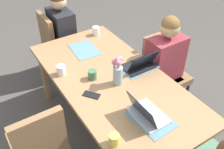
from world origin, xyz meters
The scene contains 18 objects.
ground_plane centered at (0.00, 0.00, 0.00)m, with size 10.00×10.00×0.00m, color #4C4742.
dining_table centered at (0.00, 0.00, 0.67)m, with size 1.95×0.96×0.75m.
chair_near_left_near centered at (0.11, -0.77, 0.50)m, with size 0.44×0.44×0.90m.
person_near_left_near centered at (0.03, -0.71, 0.53)m, with size 0.36×0.40×1.19m.
chair_head_right_left_mid centered at (1.31, 0.04, 0.50)m, with size 0.44×0.44×0.90m.
person_head_right_left_mid centered at (1.25, -0.03, 0.53)m, with size 0.40×0.36×1.19m.
chair_far_right_near centered at (-0.12, 0.81, 0.50)m, with size 0.44×0.44×0.90m.
flower_vase centered at (-0.08, -0.01, 0.90)m, with size 0.12×0.09×0.29m.
placemat_near_left_near centered at (0.01, -0.32, 0.75)m, with size 0.36×0.26×0.00m, color slate.
placemat_head_right_left_mid centered at (0.59, -0.02, 0.75)m, with size 0.36×0.26×0.00m, color slate.
placemat_head_left_left_far centered at (-0.60, 0.01, 0.75)m, with size 0.36×0.26×0.00m, color slate.
laptop_near_left_near centered at (-0.01, -0.32, 0.79)m, with size 0.22×0.32×0.20m.
laptop_head_left_left_far centered at (-0.56, 0.04, 0.79)m, with size 0.32×0.22×0.20m.
coffee_mug_near_left centered at (0.10, 0.15, 0.79)m, with size 0.08×0.08×0.09m, color #47704C.
coffee_mug_near_right centered at (0.32, 0.37, 0.79)m, with size 0.09×0.09×0.10m, color white.
coffee_mug_centre_left centered at (0.81, -0.29, 0.80)m, with size 0.08×0.08×0.10m, color white.
coffee_mug_centre_right centered at (-0.63, 0.39, 0.79)m, with size 0.08×0.08×0.09m, color #DBC64C.
phone_black centered at (-0.10, 0.28, 0.75)m, with size 0.15×0.07×0.01m, color black.
Camera 1 is at (-1.60, 1.03, 2.29)m, focal length 41.41 mm.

